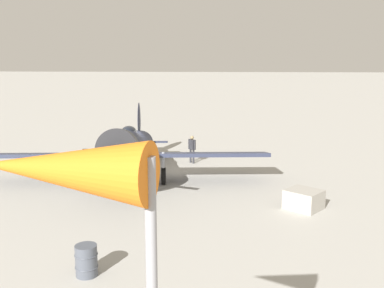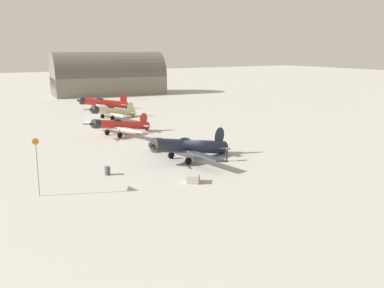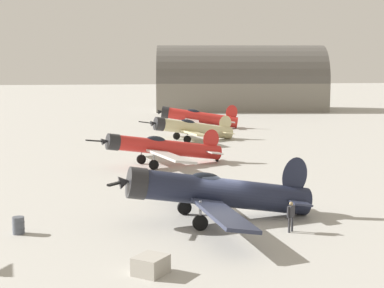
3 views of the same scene
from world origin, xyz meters
name	(u,v)px [view 2 (image 2 of 3)]	position (x,y,z in m)	size (l,w,h in m)	color
ground_plane	(192,159)	(0.00, 0.00, 0.00)	(400.00, 400.00, 0.00)	#A8A59E
airplane_foreground	(188,146)	(0.51, 0.06, 1.58)	(11.39, 13.50, 3.44)	#1E2338
airplane_mid_apron	(120,125)	(1.71, -17.72, 1.54)	(11.51, 13.44, 2.94)	red
airplane_far_line	(112,111)	(-3.06, -33.10, 1.36)	(10.72, 10.51, 2.85)	beige
airplane_outer_stand	(102,103)	(-5.61, -45.32, 1.46)	(10.66, 12.43, 3.13)	red
ground_crew_mechanic	(227,153)	(-2.90, 2.82, 0.95)	(0.49, 0.44, 1.58)	#2D2D33
equipment_crate	(193,179)	(4.62, 7.89, 0.38)	(1.69, 1.71, 0.76)	#9E998E
fuel_drum	(107,171)	(10.73, 1.12, 0.44)	(0.63, 0.63, 0.87)	#474C56
windsock_mast	(35,142)	(18.06, 3.56, 4.65)	(0.79, 1.70, 5.14)	gray
distant_hangar	(108,79)	(-17.99, -74.32, 4.24)	(30.92, 16.83, 13.15)	slate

